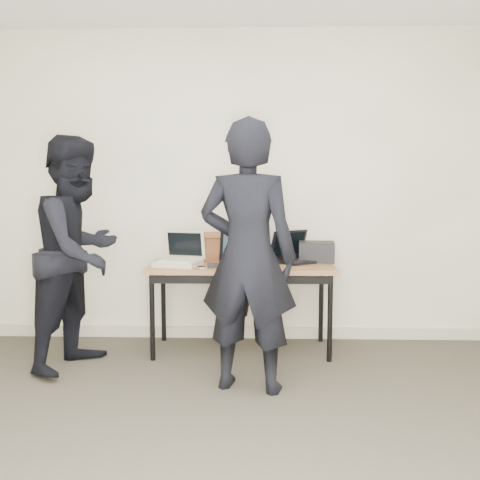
{
  "coord_description": "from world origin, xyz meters",
  "views": [
    {
      "loc": [
        0.23,
        -2.44,
        1.38
      ],
      "look_at": [
        0.1,
        1.6,
        0.95
      ],
      "focal_mm": 40.0,
      "sensor_mm": 36.0,
      "label": 1
    }
  ],
  "objects_px": {
    "laptop_center": "(244,257)",
    "laptop_right": "(296,255)",
    "person_typist": "(248,257)",
    "equipment_box": "(316,252)",
    "desk": "(241,272)",
    "leather_satchel": "(221,246)",
    "person_observer": "(79,253)",
    "laptop_beige": "(180,258)"
  },
  "relations": [
    {
      "from": "laptop_beige",
      "to": "equipment_box",
      "type": "bearing_deg",
      "value": 24.74
    },
    {
      "from": "person_typist",
      "to": "person_observer",
      "type": "xyz_separation_m",
      "value": [
        -1.27,
        0.42,
        -0.03
      ]
    },
    {
      "from": "laptop_beige",
      "to": "person_observer",
      "type": "distance_m",
      "value": 0.8
    },
    {
      "from": "person_typist",
      "to": "equipment_box",
      "type": "bearing_deg",
      "value": -106.62
    },
    {
      "from": "leather_satchel",
      "to": "desk",
      "type": "bearing_deg",
      "value": -55.44
    },
    {
      "from": "equipment_box",
      "to": "person_typist",
      "type": "distance_m",
      "value": 1.16
    },
    {
      "from": "desk",
      "to": "leather_satchel",
      "type": "height_order",
      "value": "leather_satchel"
    },
    {
      "from": "desk",
      "to": "leather_satchel",
      "type": "distance_m",
      "value": 0.34
    },
    {
      "from": "laptop_center",
      "to": "equipment_box",
      "type": "bearing_deg",
      "value": 2.3
    },
    {
      "from": "person_observer",
      "to": "laptop_right",
      "type": "bearing_deg",
      "value": -51.49
    },
    {
      "from": "laptop_beige",
      "to": "person_typist",
      "type": "relative_size",
      "value": 0.23
    },
    {
      "from": "equipment_box",
      "to": "leather_satchel",
      "type": "bearing_deg",
      "value": 177.48
    },
    {
      "from": "leather_satchel",
      "to": "person_observer",
      "type": "distance_m",
      "value": 1.2
    },
    {
      "from": "desk",
      "to": "person_typist",
      "type": "bearing_deg",
      "value": -85.98
    },
    {
      "from": "laptop_right",
      "to": "laptop_beige",
      "type": "bearing_deg",
      "value": 158.01
    },
    {
      "from": "laptop_beige",
      "to": "person_typist",
      "type": "distance_m",
      "value": 0.97
    },
    {
      "from": "laptop_beige",
      "to": "leather_satchel",
      "type": "xyz_separation_m",
      "value": [
        0.32,
        0.26,
        0.07
      ]
    },
    {
      "from": "laptop_center",
      "to": "leather_satchel",
      "type": "bearing_deg",
      "value": 115.72
    },
    {
      "from": "laptop_beige",
      "to": "equipment_box",
      "type": "distance_m",
      "value": 1.15
    },
    {
      "from": "desk",
      "to": "person_typist",
      "type": "relative_size",
      "value": 0.84
    },
    {
      "from": "leather_satchel",
      "to": "person_observer",
      "type": "xyz_separation_m",
      "value": [
        -1.03,
        -0.62,
        0.02
      ]
    },
    {
      "from": "leather_satchel",
      "to": "equipment_box",
      "type": "xyz_separation_m",
      "value": [
        0.81,
        -0.04,
        -0.04
      ]
    },
    {
      "from": "laptop_right",
      "to": "person_observer",
      "type": "height_order",
      "value": "person_observer"
    },
    {
      "from": "laptop_beige",
      "to": "leather_satchel",
      "type": "bearing_deg",
      "value": 52.72
    },
    {
      "from": "laptop_center",
      "to": "leather_satchel",
      "type": "relative_size",
      "value": 1.16
    },
    {
      "from": "desk",
      "to": "person_observer",
      "type": "bearing_deg",
      "value": -162.62
    },
    {
      "from": "laptop_center",
      "to": "person_typist",
      "type": "relative_size",
      "value": 0.24
    },
    {
      "from": "equipment_box",
      "to": "person_typist",
      "type": "bearing_deg",
      "value": -119.28
    },
    {
      "from": "laptop_beige",
      "to": "laptop_center",
      "type": "relative_size",
      "value": 0.95
    },
    {
      "from": "laptop_beige",
      "to": "laptop_right",
      "type": "height_order",
      "value": "laptop_beige"
    },
    {
      "from": "laptop_right",
      "to": "person_typist",
      "type": "relative_size",
      "value": 0.27
    },
    {
      "from": "laptop_right",
      "to": "person_observer",
      "type": "bearing_deg",
      "value": 164.17
    },
    {
      "from": "laptop_center",
      "to": "desk",
      "type": "bearing_deg",
      "value": 162.0
    },
    {
      "from": "desk",
      "to": "equipment_box",
      "type": "relative_size",
      "value": 5.15
    },
    {
      "from": "laptop_right",
      "to": "person_typist",
      "type": "height_order",
      "value": "person_typist"
    },
    {
      "from": "desk",
      "to": "person_observer",
      "type": "relative_size",
      "value": 0.87
    },
    {
      "from": "person_typist",
      "to": "laptop_right",
      "type": "bearing_deg",
      "value": -98.73
    },
    {
      "from": "laptop_center",
      "to": "laptop_right",
      "type": "xyz_separation_m",
      "value": [
        0.44,
        0.19,
        -0.0
      ]
    },
    {
      "from": "laptop_center",
      "to": "person_observer",
      "type": "distance_m",
      "value": 1.29
    },
    {
      "from": "desk",
      "to": "leather_satchel",
      "type": "relative_size",
      "value": 4.06
    },
    {
      "from": "equipment_box",
      "to": "person_observer",
      "type": "xyz_separation_m",
      "value": [
        -1.84,
        -0.58,
        0.06
      ]
    },
    {
      "from": "desk",
      "to": "laptop_center",
      "type": "relative_size",
      "value": 3.51
    }
  ]
}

